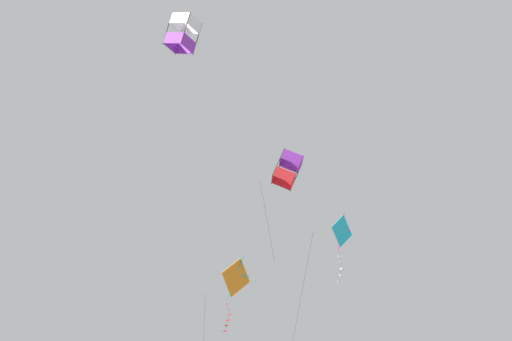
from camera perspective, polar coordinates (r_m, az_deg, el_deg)
The scene contains 4 objects.
kite_box_upper_right at distance 45.24m, azimuth -5.30°, elevation 9.80°, with size 2.15×1.84×2.30m.
kite_diamond_far_centre at distance 38.45m, azimuth -1.50°, elevation -7.82°, with size 2.36×2.18×9.81m.
kite_box_near_left at distance 35.89m, azimuth 2.26°, elevation 0.05°, with size 1.99×1.47×4.93m.
kite_diamond_highest at distance 34.09m, azimuth 6.09°, elevation -4.60°, with size 3.32×3.64×8.27m.
Camera 1 is at (6.15, -37.04, 0.50)m, focal length 55.63 mm.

